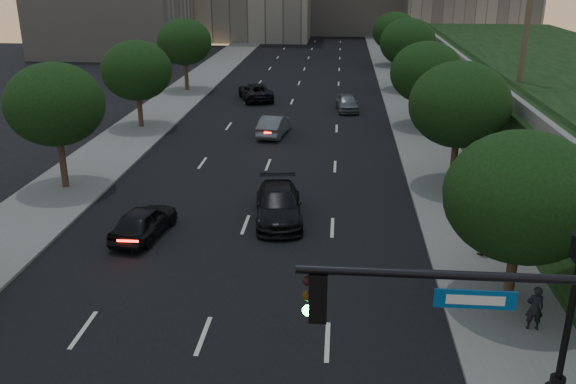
# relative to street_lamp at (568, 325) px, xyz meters

# --- Properties ---
(road_surface) EXTENTS (16.00, 140.00, 0.02)m
(road_surface) POSITION_rel_street_lamp_xyz_m (-10.13, 27.59, -2.62)
(road_surface) COLOR black
(road_surface) RESTS_ON ground
(sidewalk_right) EXTENTS (4.50, 140.00, 0.15)m
(sidewalk_right) POSITION_rel_street_lamp_xyz_m (0.12, 27.59, -2.56)
(sidewalk_right) COLOR slate
(sidewalk_right) RESTS_ON ground
(sidewalk_left) EXTENTS (4.50, 140.00, 0.15)m
(sidewalk_left) POSITION_rel_street_lamp_xyz_m (-20.38, 27.59, -2.56)
(sidewalk_left) COLOR slate
(sidewalk_left) RESTS_ON ground
(parapet_wall) EXTENTS (0.35, 90.00, 0.70)m
(parapet_wall) POSITION_rel_street_lamp_xyz_m (3.37, 25.59, 1.72)
(parapet_wall) COLOR slate
(parapet_wall) RESTS_ON embankment
(tree_right_a) EXTENTS (5.20, 5.20, 6.24)m
(tree_right_a) POSITION_rel_street_lamp_xyz_m (0.17, 5.59, 1.39)
(tree_right_a) COLOR #38281C
(tree_right_a) RESTS_ON ground
(tree_right_b) EXTENTS (5.20, 5.20, 6.74)m
(tree_right_b) POSITION_rel_street_lamp_xyz_m (0.17, 17.59, 1.88)
(tree_right_b) COLOR #38281C
(tree_right_b) RESTS_ON ground
(tree_right_c) EXTENTS (5.20, 5.20, 6.24)m
(tree_right_c) POSITION_rel_street_lamp_xyz_m (0.17, 30.59, 1.39)
(tree_right_c) COLOR #38281C
(tree_right_c) RESTS_ON ground
(tree_right_d) EXTENTS (5.20, 5.20, 6.74)m
(tree_right_d) POSITION_rel_street_lamp_xyz_m (0.17, 44.59, 1.88)
(tree_right_d) COLOR #38281C
(tree_right_d) RESTS_ON ground
(tree_right_e) EXTENTS (5.20, 5.20, 6.24)m
(tree_right_e) POSITION_rel_street_lamp_xyz_m (0.17, 59.59, 1.39)
(tree_right_e) COLOR #38281C
(tree_right_e) RESTS_ON ground
(tree_left_b) EXTENTS (5.00, 5.00, 6.71)m
(tree_left_b) POSITION_rel_street_lamp_xyz_m (-20.43, 15.59, 1.94)
(tree_left_b) COLOR #38281C
(tree_left_b) RESTS_ON ground
(tree_left_c) EXTENTS (5.00, 5.00, 6.34)m
(tree_left_c) POSITION_rel_street_lamp_xyz_m (-20.43, 28.59, 1.57)
(tree_left_c) COLOR #38281C
(tree_left_c) RESTS_ON ground
(tree_left_d) EXTENTS (5.00, 5.00, 6.71)m
(tree_left_d) POSITION_rel_street_lamp_xyz_m (-20.43, 42.59, 1.94)
(tree_left_d) COLOR #38281C
(tree_left_d) RESTS_ON ground
(street_lamp) EXTENTS (0.64, 0.64, 5.62)m
(street_lamp) POSITION_rel_street_lamp_xyz_m (0.00, 0.00, 0.00)
(street_lamp) COLOR black
(street_lamp) RESTS_ON ground
(sedan_near_left) EXTENTS (2.28, 4.40, 1.43)m
(sedan_near_left) POSITION_rel_street_lamp_xyz_m (-14.37, 9.99, -1.92)
(sedan_near_left) COLOR black
(sedan_near_left) RESTS_ON ground
(sedan_mid_left) EXTENTS (2.11, 4.54, 1.44)m
(sedan_mid_left) POSITION_rel_street_lamp_xyz_m (-10.49, 27.38, -1.91)
(sedan_mid_left) COLOR #5A5D61
(sedan_mid_left) RESTS_ON ground
(sedan_far_left) EXTENTS (3.98, 5.85, 1.49)m
(sedan_far_left) POSITION_rel_street_lamp_xyz_m (-13.42, 39.20, -1.89)
(sedan_far_left) COLOR black
(sedan_far_left) RESTS_ON ground
(sedan_near_right) EXTENTS (2.75, 5.45, 1.52)m
(sedan_near_right) POSITION_rel_street_lamp_xyz_m (-8.67, 12.36, -1.88)
(sedan_near_right) COLOR black
(sedan_near_right) RESTS_ON ground
(sedan_far_right) EXTENTS (2.08, 4.23, 1.39)m
(sedan_far_right) POSITION_rel_street_lamp_xyz_m (-5.37, 35.56, -1.94)
(sedan_far_right) COLOR slate
(sedan_far_right) RESTS_ON ground
(pedestrian_a) EXTENTS (0.57, 0.39, 1.54)m
(pedestrian_a) POSITION_rel_street_lamp_xyz_m (0.47, 3.72, -1.71)
(pedestrian_a) COLOR black
(pedestrian_a) RESTS_ON sidewalk_right
(pedestrian_b) EXTENTS (0.84, 0.71, 1.52)m
(pedestrian_b) POSITION_rel_street_lamp_xyz_m (0.02, 9.16, -1.72)
(pedestrian_b) COLOR black
(pedestrian_b) RESTS_ON sidewalk_right
(pedestrian_c) EXTENTS (1.05, 0.48, 1.76)m
(pedestrian_c) POSITION_rel_street_lamp_xyz_m (0.41, 10.56, -1.61)
(pedestrian_c) COLOR black
(pedestrian_c) RESTS_ON sidewalk_right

